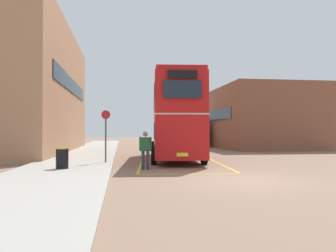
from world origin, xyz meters
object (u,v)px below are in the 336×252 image
(pedestrian_boarding, at_px, (145,148))
(bus_stop_sign, at_px, (106,131))
(double_decker_bus, at_px, (175,118))
(single_deck_bus, at_px, (187,132))
(litter_bin, at_px, (62,158))

(pedestrian_boarding, xyz_separation_m, bus_stop_sign, (-1.83, 2.26, 0.74))
(pedestrian_boarding, bearing_deg, double_decker_bus, 67.62)
(double_decker_bus, xyz_separation_m, bus_stop_sign, (-3.97, -2.93, -0.81))
(double_decker_bus, xyz_separation_m, single_deck_bus, (4.30, 18.65, -0.87))
(double_decker_bus, distance_m, litter_bin, 8.20)
(double_decker_bus, xyz_separation_m, litter_bin, (-5.62, -5.64, -1.94))
(double_decker_bus, height_order, pedestrian_boarding, double_decker_bus)
(single_deck_bus, distance_m, bus_stop_sign, 23.11)
(litter_bin, height_order, bus_stop_sign, bus_stop_sign)
(litter_bin, relative_size, bus_stop_sign, 0.33)
(pedestrian_boarding, xyz_separation_m, litter_bin, (-3.48, -0.44, -0.40))
(pedestrian_boarding, height_order, bus_stop_sign, bus_stop_sign)
(litter_bin, bearing_deg, single_deck_bus, 67.79)
(double_decker_bus, height_order, litter_bin, double_decker_bus)
(single_deck_bus, height_order, pedestrian_boarding, single_deck_bus)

